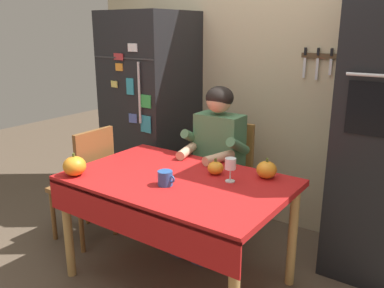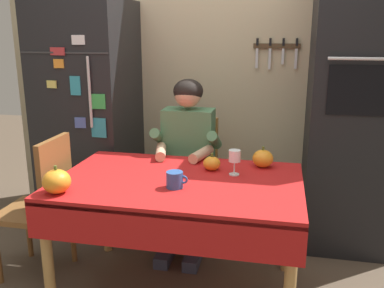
{
  "view_description": "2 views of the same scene",
  "coord_description": "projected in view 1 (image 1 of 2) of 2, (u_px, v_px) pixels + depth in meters",
  "views": [
    {
      "loc": [
        1.46,
        -1.81,
        1.66
      ],
      "look_at": [
        -0.01,
        0.27,
        0.92
      ],
      "focal_mm": 37.7,
      "sensor_mm": 36.0,
      "label": 1
    },
    {
      "loc": [
        0.55,
        -2.11,
        1.55
      ],
      "look_at": [
        0.05,
        0.21,
        0.92
      ],
      "focal_mm": 39.07,
      "sensor_mm": 36.0,
      "label": 2
    }
  ],
  "objects": [
    {
      "name": "pumpkin_small",
      "position": [
        215.0,
        168.0,
        2.62
      ],
      "size": [
        0.11,
        0.11,
        0.11
      ],
      "color": "orange",
      "rests_on": "dining_table"
    },
    {
      "name": "pumpkin_medium",
      "position": [
        75.0,
        166.0,
        2.59
      ],
      "size": [
        0.15,
        0.15,
        0.15
      ],
      "color": "orange",
      "rests_on": "dining_table"
    },
    {
      "name": "wine_glass",
      "position": [
        230.0,
        165.0,
        2.48
      ],
      "size": [
        0.07,
        0.07,
        0.15
      ],
      "color": "white",
      "rests_on": "dining_table"
    },
    {
      "name": "coffee_mug",
      "position": [
        165.0,
        178.0,
        2.44
      ],
      "size": [
        0.12,
        0.09,
        0.09
      ],
      "color": "#2D569E",
      "rests_on": "dining_table"
    },
    {
      "name": "chair_left_side",
      "position": [
        88.0,
        181.0,
        3.15
      ],
      "size": [
        0.4,
        0.4,
        0.93
      ],
      "color": "brown",
      "rests_on": "ground"
    },
    {
      "name": "pumpkin_large",
      "position": [
        267.0,
        170.0,
        2.55
      ],
      "size": [
        0.13,
        0.13,
        0.13
      ],
      "color": "orange",
      "rests_on": "dining_table"
    },
    {
      "name": "seated_person",
      "position": [
        215.0,
        154.0,
        3.07
      ],
      "size": [
        0.47,
        0.55,
        1.25
      ],
      "color": "#38384C",
      "rests_on": "ground"
    },
    {
      "name": "refrigerator",
      "position": [
        152.0,
        113.0,
        3.72
      ],
      "size": [
        0.68,
        0.71,
        1.8
      ],
      "color": "black",
      "rests_on": "ground"
    },
    {
      "name": "dining_table",
      "position": [
        176.0,
        191.0,
        2.57
      ],
      "size": [
        1.4,
        0.9,
        0.74
      ],
      "color": "tan",
      "rests_on": "ground"
    },
    {
      "name": "ground_plane",
      "position": [
        170.0,
        286.0,
        2.69
      ],
      "size": [
        10.0,
        10.0,
        0.0
      ],
      "primitive_type": "plane",
      "color": "brown",
      "rests_on": "ground"
    },
    {
      "name": "back_wall_assembly",
      "position": [
        272.0,
        72.0,
        3.36
      ],
      "size": [
        3.7,
        0.13,
        2.6
      ],
      "color": "#BCAD89",
      "rests_on": "ground"
    },
    {
      "name": "chair_behind_person",
      "position": [
        226.0,
        174.0,
        3.28
      ],
      "size": [
        0.4,
        0.4,
        0.93
      ],
      "color": "#9E6B33",
      "rests_on": "ground"
    }
  ]
}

